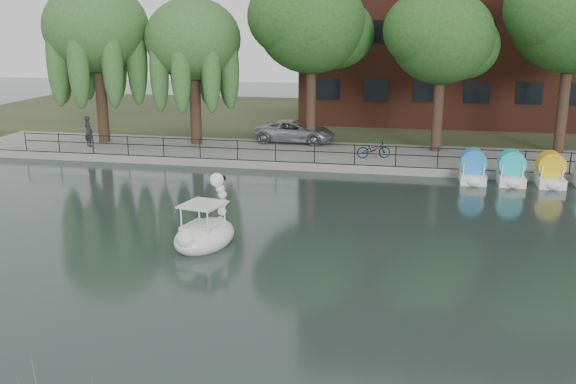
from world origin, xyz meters
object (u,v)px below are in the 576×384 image
(minivan, at_px, (295,130))
(bicycle, at_px, (374,148))
(pedestrian, at_px, (88,129))
(swan_boat, at_px, (205,230))

(minivan, distance_m, bicycle, 5.97)
(pedestrian, bearing_deg, bicycle, -151.38)
(bicycle, xyz_separation_m, pedestrian, (-15.95, 0.03, 0.49))
(minivan, xyz_separation_m, pedestrian, (-11.15, -3.51, 0.25))
(bicycle, distance_m, pedestrian, 15.96)
(pedestrian, distance_m, swan_boat, 17.57)
(minivan, distance_m, swan_boat, 16.93)
(bicycle, relative_size, swan_boat, 0.58)
(pedestrian, height_order, swan_boat, pedestrian)
(minivan, relative_size, swan_boat, 1.77)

